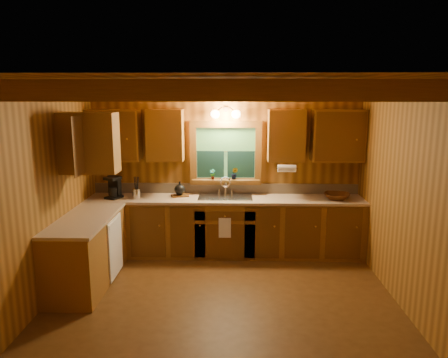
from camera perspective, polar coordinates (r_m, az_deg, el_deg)
room at (r=4.91m, az=-0.24°, el=-2.41°), size 4.20×4.20×4.20m
ceiling_beams at (r=4.77m, az=-0.25°, el=11.62°), size 4.20×2.54×0.18m
base_cabinets at (r=6.42m, az=-4.34°, el=-7.20°), size 4.20×2.22×0.86m
countertop at (r=6.29m, az=-4.27°, el=-3.30°), size 4.20×2.24×0.04m
backsplash at (r=6.82m, az=0.23°, el=-1.26°), size 4.20×0.02×0.16m
dishwasher_panel at (r=6.03m, az=-14.29°, el=-8.75°), size 0.02×0.60×0.80m
upper_cabinets at (r=6.26m, az=-5.05°, el=5.55°), size 4.19×1.77×0.78m
window at (r=6.70m, az=0.23°, el=3.29°), size 1.12×0.08×1.00m
window_sill at (r=6.73m, az=0.22°, el=-0.22°), size 1.06×0.14×0.04m
wall_sconce at (r=6.52m, az=0.21°, el=8.68°), size 0.45×0.21×0.17m
paper_towel_roll at (r=6.44m, az=8.38°, el=1.41°), size 0.27×0.11×0.11m
dish_towel at (r=6.34m, az=0.11°, el=-6.54°), size 0.18×0.01×0.30m
sink at (r=6.57m, az=0.18°, el=-2.85°), size 0.82×0.48×0.43m
coffee_maker at (r=6.72m, az=-14.46°, el=-1.07°), size 0.19×0.24×0.34m
utensil_crock at (r=6.63m, az=-11.60°, el=-1.84°), size 0.12×0.12×0.34m
cutting_board at (r=6.67m, az=-5.90°, el=-2.21°), size 0.30×0.25×0.02m
teakettle at (r=6.65m, az=-5.92°, el=-1.41°), size 0.17×0.17×0.21m
wicker_basket at (r=6.66m, az=14.81°, el=-2.25°), size 0.47×0.47×0.09m
potted_plant_left at (r=6.69m, az=-1.54°, el=0.62°), size 0.10×0.07×0.17m
potted_plant_right at (r=6.70m, az=1.40°, el=0.74°), size 0.13×0.11×0.19m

